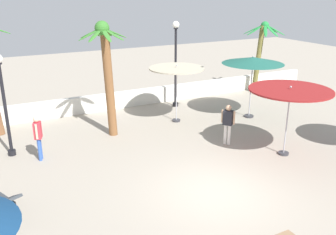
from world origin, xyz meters
TOP-DOWN VIEW (x-y plane):
  - ground_plane at (0.00, 0.00)m, footprint 56.00×56.00m
  - boundary_wall at (0.00, 9.39)m, footprint 25.20×0.30m
  - patio_umbrella_0 at (5.36, 5.15)m, footprint 2.87×2.87m
  - patio_umbrella_2 at (3.78, 1.13)m, footprint 2.95×2.95m
  - patio_umbrella_4 at (1.94, 6.21)m, footprint 2.50×2.50m
  - palm_tree_0 at (8.78, 8.62)m, footprint 2.38×2.38m
  - palm_tree_1 at (-1.38, 5.96)m, footprint 1.98×1.97m
  - lamp_post_0 at (-5.32, 5.73)m, footprint 0.33×0.33m
  - lamp_post_2 at (3.01, 8.30)m, footprint 0.35×0.35m
  - guest_0 at (-4.42, 4.83)m, footprint 0.34×0.54m
  - guest_1 at (2.45, 2.91)m, footprint 0.40×0.47m

SIDE VIEW (x-z plane):
  - ground_plane at x=0.00m, z-range 0.00..0.00m
  - boundary_wall at x=0.00m, z-range 0.00..0.84m
  - guest_1 at x=2.45m, z-range 0.17..1.81m
  - guest_0 at x=-4.42m, z-range 0.18..1.86m
  - lamp_post_0 at x=-5.32m, z-range 0.29..4.08m
  - patio_umbrella_4 at x=1.94m, z-range 1.09..3.77m
  - patio_umbrella_2 at x=3.78m, z-range 1.11..3.76m
  - lamp_post_2 at x=3.01m, z-range 0.41..4.80m
  - palm_tree_0 at x=8.78m, z-range 0.61..4.73m
  - patio_umbrella_0 at x=5.36m, z-range 1.25..4.22m
  - palm_tree_1 at x=-1.38m, z-range 0.57..5.32m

